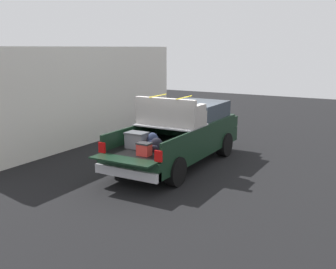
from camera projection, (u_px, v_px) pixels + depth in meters
The scene contains 4 objects.
ground_plane at pixel (177, 165), 12.71m from camera, with size 40.00×40.00×0.00m, color black.
pickup_truck at pixel (183, 133), 12.81m from camera, with size 6.05×2.06×2.23m.
building_facade at pixel (94, 95), 15.67m from camera, with size 10.86×0.36×3.68m, color silver.
trash_can at pixel (165, 121), 17.56m from camera, with size 0.60×0.60×0.98m.
Camera 1 is at (-10.76, -5.79, 3.64)m, focal length 42.87 mm.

